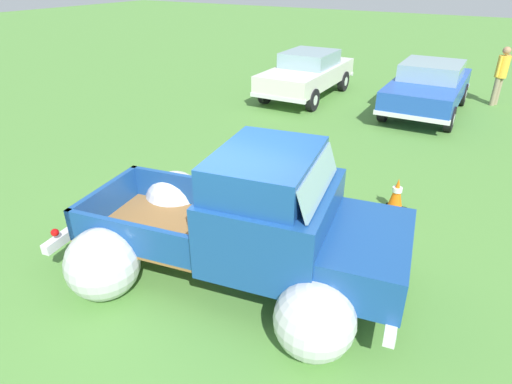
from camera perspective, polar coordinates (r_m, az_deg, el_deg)
ground_plane at (r=6.24m, az=-3.67°, el=-10.52°), size 80.00×80.00×0.00m
vintage_pickup_truck at (r=5.67m, az=-0.31°, el=-5.39°), size 4.87×3.37×1.96m
show_car_0 at (r=14.62m, az=6.77°, el=15.35°), size 1.87×4.27×1.43m
show_car_1 at (r=13.74m, az=21.76°, el=12.86°), size 2.00×4.34×1.43m
spectator_0 at (r=15.42m, az=29.59°, el=13.55°), size 0.45×0.52×1.75m
lane_cone_0 at (r=7.91m, az=18.01°, el=-0.39°), size 0.36×0.36×0.63m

